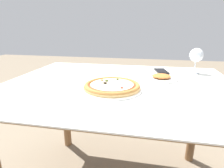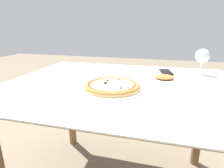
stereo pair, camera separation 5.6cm
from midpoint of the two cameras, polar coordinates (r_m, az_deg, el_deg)
dining_table at (r=1.02m, az=4.01°, el=-4.38°), size 1.22×0.96×0.70m
pizza_plate at (r=0.89m, az=1.82°, el=-0.81°), size 0.28×0.28×0.04m
fork at (r=1.13m, az=-12.08°, el=2.04°), size 0.06×0.17×0.00m
wine_glass_far_left at (r=1.29m, az=26.99°, el=7.50°), size 0.09×0.09×0.16m
cell_phone at (r=1.28m, az=17.31°, el=3.52°), size 0.10×0.15×0.01m
side_plate at (r=1.09m, az=17.08°, el=1.60°), size 0.18×0.18×0.03m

